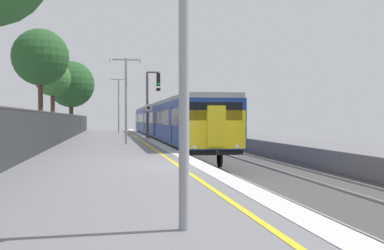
% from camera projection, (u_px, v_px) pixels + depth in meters
% --- Properties ---
extents(ground, '(17.40, 110.00, 1.21)m').
position_uv_depth(ground, '(265.00, 181.00, 16.17)').
color(ground, slate).
extents(commuter_train_at_platform, '(2.83, 39.43, 3.81)m').
position_uv_depth(commuter_train_at_platform, '(165.00, 121.00, 40.26)').
color(commuter_train_at_platform, navy).
rests_on(commuter_train_at_platform, ground).
extents(signal_gantry, '(1.10, 0.24, 5.09)m').
position_uv_depth(signal_gantry, '(151.00, 97.00, 36.71)').
color(signal_gantry, '#47474C').
rests_on(signal_gantry, ground).
extents(speed_limit_sign, '(0.59, 0.08, 2.57)m').
position_uv_depth(speed_limit_sign, '(148.00, 117.00, 34.29)').
color(speed_limit_sign, '#59595B').
rests_on(speed_limit_sign, ground).
extents(platform_lamp_mid, '(2.00, 0.20, 5.11)m').
position_uv_depth(platform_lamp_mid, '(126.00, 93.00, 28.77)').
color(platform_lamp_mid, '#93999E').
rests_on(platform_lamp_mid, ground).
extents(platform_lamp_far, '(2.00, 0.20, 5.76)m').
position_uv_depth(platform_lamp_far, '(119.00, 101.00, 51.11)').
color(platform_lamp_far, '#93999E').
rests_on(platform_lamp_far, ground).
extents(platform_back_fence, '(0.07, 99.00, 1.84)m').
position_uv_depth(platform_back_fence, '(12.00, 136.00, 14.78)').
color(platform_back_fence, '#282B2D').
rests_on(platform_back_fence, ground).
extents(background_tree_left, '(3.52, 3.52, 7.08)m').
position_uv_depth(background_tree_left, '(40.00, 58.00, 29.88)').
color(background_tree_left, '#473323').
rests_on(background_tree_left, ground).
extents(background_tree_right, '(3.22, 3.22, 6.74)m').
position_uv_depth(background_tree_right, '(52.00, 80.00, 43.06)').
color(background_tree_right, '#473323').
rests_on(background_tree_right, ground).
extents(background_tree_back, '(4.72, 4.72, 7.38)m').
position_uv_depth(background_tree_back, '(70.00, 86.00, 49.01)').
color(background_tree_back, '#473323').
rests_on(background_tree_back, ground).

